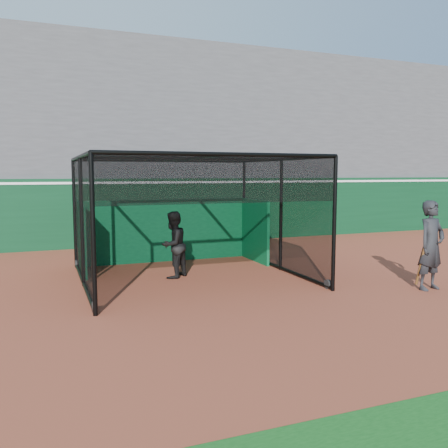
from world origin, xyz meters
name	(u,v)px	position (x,y,z in m)	size (l,w,h in m)	color
ground	(256,296)	(0.00, 0.00, 0.00)	(120.00, 120.00, 0.00)	brown
outfield_wall	(162,210)	(0.00, 8.50, 1.29)	(50.00, 0.50, 2.50)	#09341A
grandstand	(141,133)	(0.00, 12.27, 4.48)	(50.00, 7.85, 8.95)	#4C4C4F
batting_cage	(189,218)	(-0.80, 2.39, 1.53)	(5.40, 5.22, 3.08)	black
batter	(173,245)	(-1.20, 2.49, 0.86)	(0.84, 0.65, 1.72)	black
on_deck_player	(431,245)	(4.03, -0.88, 1.04)	(0.83, 0.62, 2.07)	black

